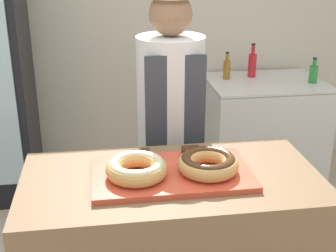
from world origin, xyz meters
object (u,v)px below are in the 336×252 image
at_px(brownie_back_right, 191,152).
at_px(bottle_red, 252,64).
at_px(bottle_green, 313,73).
at_px(chest_freezer, 262,128).
at_px(serving_tray, 172,174).
at_px(baker_person, 171,134).
at_px(bottle_amber, 227,69).
at_px(donut_light_glaze, 137,168).
at_px(donut_chocolate_glaze, 208,163).
at_px(brownie_back_left, 142,155).

height_order(brownie_back_right, bottle_red, bottle_red).
distance_m(bottle_red, bottle_green, 0.48).
bearing_deg(chest_freezer, serving_tray, -120.60).
height_order(baker_person, bottle_red, baker_person).
relative_size(serving_tray, baker_person, 0.39).
relative_size(brownie_back_right, bottle_amber, 0.34).
distance_m(serving_tray, chest_freezer, 2.08).
distance_m(donut_light_glaze, bottle_green, 2.25).
xyz_separation_m(donut_chocolate_glaze, chest_freezer, (0.88, 1.76, -0.59)).
bearing_deg(serving_tray, bottle_green, 50.18).
bearing_deg(chest_freezer, bottle_green, -15.70).
xyz_separation_m(chest_freezer, bottle_green, (0.34, -0.10, 0.47)).
distance_m(brownie_back_right, bottle_amber, 1.82).
distance_m(donut_light_glaze, chest_freezer, 2.19).
bearing_deg(donut_light_glaze, serving_tray, 11.18).
height_order(donut_light_glaze, bottle_green, donut_light_glaze).
bearing_deg(brownie_back_left, brownie_back_right, 0.00).
bearing_deg(donut_chocolate_glaze, bottle_red, 67.04).
xyz_separation_m(bottle_red, bottle_green, (0.41, -0.24, -0.03)).
bearing_deg(chest_freezer, brownie_back_right, -119.87).
relative_size(donut_light_glaze, chest_freezer, 0.27).
bearing_deg(bottle_green, brownie_back_right, -129.94).
distance_m(serving_tray, donut_chocolate_glaze, 0.15).
bearing_deg(bottle_amber, donut_chocolate_glaze, -107.44).
bearing_deg(bottle_amber, bottle_green, -17.89).
xyz_separation_m(donut_light_glaze, baker_person, (0.23, 0.63, -0.12)).
bearing_deg(baker_person, bottle_amber, 62.65).
distance_m(donut_light_glaze, bottle_amber, 2.07).
bearing_deg(brownie_back_right, donut_light_glaze, -146.76).
bearing_deg(serving_tray, bottle_amber, 68.36).
relative_size(donut_chocolate_glaze, baker_person, 0.15).
xyz_separation_m(donut_chocolate_glaze, bottle_amber, (0.59, 1.87, -0.11)).
xyz_separation_m(donut_light_glaze, bottle_amber, (0.87, 1.87, -0.11)).
height_order(chest_freezer, bottle_green, bottle_green).
distance_m(chest_freezer, bottle_red, 0.53).
bearing_deg(serving_tray, bottle_red, 63.15).
relative_size(bottle_amber, bottle_green, 1.10).
relative_size(donut_chocolate_glaze, chest_freezer, 0.27).
bearing_deg(brownie_back_left, bottle_red, 58.71).
height_order(donut_light_glaze, bottle_red, bottle_red).
height_order(serving_tray, bottle_green, bottle_green).
height_order(donut_chocolate_glaze, brownie_back_left, donut_chocolate_glaze).
distance_m(brownie_back_left, chest_freezer, 2.04).
height_order(chest_freezer, bottle_amber, bottle_amber).
bearing_deg(bottle_red, bottle_amber, -170.63).
relative_size(bottle_red, bottle_green, 1.37).
distance_m(bottle_red, bottle_amber, 0.22).
xyz_separation_m(donut_light_glaze, bottle_red, (1.09, 1.91, -0.09)).
xyz_separation_m(donut_light_glaze, chest_freezer, (1.17, 1.76, -0.59)).
relative_size(brownie_back_left, bottle_green, 0.38).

